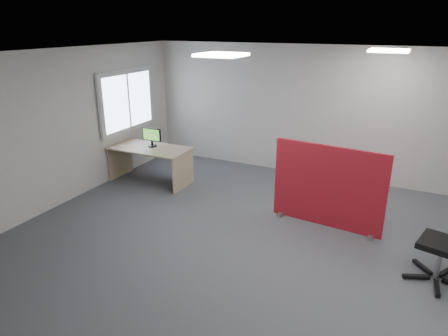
% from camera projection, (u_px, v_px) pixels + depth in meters
% --- Properties ---
extents(floor, '(9.00, 9.00, 0.00)m').
position_uv_depth(floor, '(305.00, 266.00, 5.37)').
color(floor, '#4C4F54').
rests_on(floor, ground).
extents(ceiling, '(9.00, 7.00, 0.02)m').
position_uv_depth(ceiling, '(322.00, 59.00, 4.44)').
color(ceiling, white).
rests_on(ceiling, wall_back).
extents(wall_back, '(9.00, 0.02, 2.70)m').
position_uv_depth(wall_back, '(357.00, 116.00, 7.86)').
color(wall_back, silver).
rests_on(wall_back, floor).
extents(wall_left, '(0.02, 7.00, 2.70)m').
position_uv_depth(wall_left, '(50.00, 132.00, 6.75)').
color(wall_left, silver).
rests_on(wall_left, floor).
extents(window, '(0.06, 1.70, 1.30)m').
position_uv_depth(window, '(128.00, 101.00, 8.35)').
color(window, white).
rests_on(window, wall_left).
extents(ceiling_lights, '(4.10, 4.10, 0.04)m').
position_uv_depth(ceiling_lights, '(362.00, 59.00, 4.88)').
color(ceiling_lights, white).
rests_on(ceiling_lights, ceiling).
extents(red_divider, '(1.77, 0.30, 1.33)m').
position_uv_depth(red_divider, '(328.00, 187.00, 6.26)').
color(red_divider, '#AB1625').
rests_on(red_divider, floor).
extents(second_desk, '(1.61, 0.81, 0.73)m').
position_uv_depth(second_desk, '(151.00, 155.00, 8.11)').
color(second_desk, tan).
rests_on(second_desk, floor).
extents(monitor_second, '(0.42, 0.19, 0.38)m').
position_uv_depth(monitor_second, '(152.00, 136.00, 8.02)').
color(monitor_second, black).
rests_on(monitor_second, second_desk).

